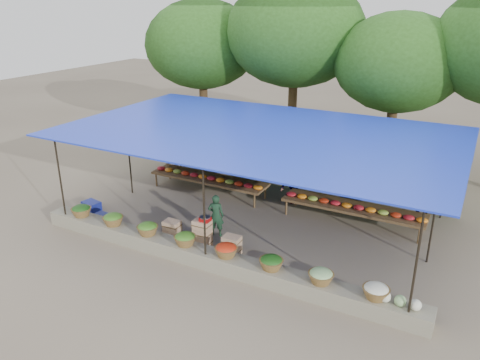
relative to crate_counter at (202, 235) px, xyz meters
The scene contains 16 objects.
ground 2.13m from the crate_counter, 70.62° to the left, with size 60.00×60.00×0.00m, color #6B5D4F.
stone_curb 1.04m from the crate_counter, 47.44° to the right, with size 10.60×0.55×0.40m, color gray.
stall_canopy 3.21m from the crate_counter, 71.25° to the left, with size 10.80×6.60×2.82m.
produce_baskets 1.00m from the crate_counter, 51.80° to the right, with size 8.98×0.58×0.34m.
netting_backdrop 5.27m from the crate_counter, 82.25° to the left, with size 10.60×0.06×2.50m, color #194820.
tree_row 9.27m from the crate_counter, 81.53° to the left, with size 16.51×5.50×7.12m.
fruit_table_left 3.80m from the crate_counter, 118.22° to the left, with size 4.21×0.95×0.93m.
fruit_table_right 4.64m from the crate_counter, 46.15° to the left, with size 4.21×0.95×0.93m.
crate_counter is the anchor object (origin of this frame).
weighing_scale 0.55m from the crate_counter, ahead, with size 0.29×0.29×0.30m.
vendor_seated 0.76m from the crate_counter, 86.73° to the left, with size 0.45×0.30×1.24m, color #1A3923.
customer_left 5.66m from the crate_counter, 133.59° to the left, with size 0.87×0.68×1.79m, color slate.
customer_mid 4.02m from the crate_counter, 73.55° to the left, with size 0.97×0.56×1.50m, color slate.
customer_right 6.39m from the crate_counter, 38.16° to the left, with size 1.03×0.43×1.75m, color slate.
blue_crate_front 3.42m from the crate_counter, behind, with size 0.43×0.31×0.26m, color navy.
blue_crate_back 4.24m from the crate_counter, behind, with size 0.54×0.39×0.32m, color navy.
Camera 1 is at (5.48, -11.34, 6.27)m, focal length 35.00 mm.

